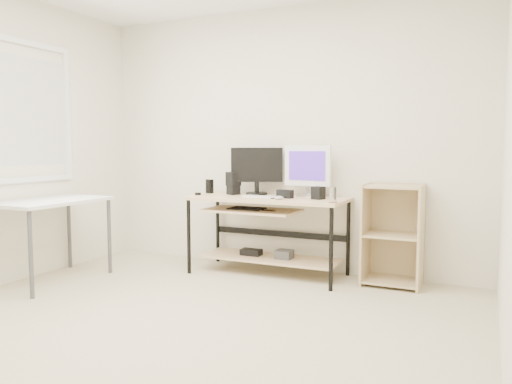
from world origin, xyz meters
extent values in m
cube|color=beige|center=(0.00, 0.00, -0.01)|extent=(4.00, 4.00, 0.01)
cube|color=silver|center=(0.00, 2.00, 1.30)|extent=(4.00, 0.01, 2.60)
cube|color=white|center=(-1.98, 0.60, 1.55)|extent=(0.01, 1.00, 1.20)
cube|color=#DCBB8B|center=(0.00, 1.66, 0.73)|extent=(1.50, 0.65, 0.03)
cube|color=#DCBB8B|center=(-0.15, 1.60, 0.62)|extent=(0.90, 0.49, 0.02)
cube|color=#DCBB8B|center=(0.00, 1.71, 0.15)|extent=(1.35, 0.46, 0.02)
cube|color=black|center=(-0.20, 1.60, 0.64)|extent=(0.33, 0.22, 0.01)
cylinder|color=black|center=(0.05, 1.55, 0.64)|extent=(0.14, 0.01, 0.01)
cube|color=#424245|center=(0.15, 1.71, 0.20)|extent=(0.15, 0.15, 0.08)
cube|color=black|center=(-0.20, 1.71, 0.19)|extent=(0.20, 0.12, 0.06)
cylinder|color=black|center=(-0.71, 1.37, 0.36)|extent=(0.04, 0.04, 0.72)
cylinder|color=black|center=(-0.71, 1.94, 0.36)|extent=(0.04, 0.04, 0.72)
cylinder|color=black|center=(0.71, 1.37, 0.36)|extent=(0.04, 0.04, 0.72)
cylinder|color=black|center=(0.71, 1.94, 0.36)|extent=(0.04, 0.04, 0.72)
cube|color=white|center=(-1.68, 0.60, 0.73)|extent=(0.60, 1.00, 0.03)
cylinder|color=#424245|center=(-1.94, 1.06, 0.36)|extent=(0.04, 0.04, 0.72)
cylinder|color=#424245|center=(-1.42, 0.14, 0.36)|extent=(0.04, 0.04, 0.72)
cylinder|color=#424245|center=(-1.42, 1.06, 0.36)|extent=(0.04, 0.04, 0.72)
cube|color=tan|center=(0.91, 1.78, 0.45)|extent=(0.02, 0.40, 0.90)
cube|color=tan|center=(1.39, 1.78, 0.45)|extent=(0.02, 0.40, 0.90)
cube|color=tan|center=(1.15, 1.97, 0.45)|extent=(0.50, 0.02, 0.90)
cube|color=tan|center=(1.15, 1.78, 0.04)|extent=(0.46, 0.38, 0.02)
cube|color=tan|center=(1.15, 1.78, 0.45)|extent=(0.46, 0.38, 0.02)
cube|color=tan|center=(1.15, 1.78, 0.88)|extent=(0.46, 0.38, 0.02)
cylinder|color=black|center=(-0.20, 1.83, 0.76)|extent=(0.21, 0.21, 0.02)
cylinder|color=black|center=(-0.20, 1.83, 0.82)|extent=(0.05, 0.05, 0.11)
cube|color=black|center=(-0.20, 1.83, 1.05)|extent=(0.49, 0.26, 0.34)
cube|color=black|center=(-0.20, 1.80, 1.05)|extent=(0.40, 0.18, 0.27)
cube|color=silver|center=(0.33, 1.84, 0.76)|extent=(0.17, 0.15, 0.01)
cylinder|color=silver|center=(0.33, 1.84, 0.81)|extent=(0.04, 0.04, 0.09)
cube|color=white|center=(0.33, 1.84, 1.05)|extent=(0.46, 0.07, 0.39)
cube|color=#4A26A6|center=(0.33, 1.81, 1.05)|extent=(0.39, 0.03, 0.31)
cube|color=white|center=(-0.02, 1.60, 0.76)|extent=(0.41, 0.13, 0.01)
ellipsoid|color=#BBBBC1|center=(0.19, 1.48, 0.77)|extent=(0.09, 0.11, 0.03)
cube|color=black|center=(0.18, 1.64, 0.79)|extent=(0.16, 0.10, 0.08)
cube|color=black|center=(-0.41, 1.74, 0.80)|extent=(0.13, 0.13, 0.09)
cube|color=black|center=(-0.41, 1.74, 0.91)|extent=(0.15, 0.15, 0.14)
cube|color=black|center=(0.50, 1.66, 0.81)|extent=(0.12, 0.12, 0.12)
cube|color=black|center=(-0.70, 1.76, 0.82)|extent=(0.08, 0.06, 0.14)
cylinder|color=black|center=(-0.71, 1.54, 0.76)|extent=(0.07, 0.07, 0.03)
cube|color=black|center=(0.12, 1.57, 0.75)|extent=(0.07, 0.12, 0.01)
cylinder|color=#AA744D|center=(0.70, 1.44, 0.75)|extent=(0.10, 0.10, 0.01)
cylinder|color=white|center=(0.70, 1.44, 0.82)|extent=(0.08, 0.08, 0.13)
camera|label=1|loc=(1.89, -2.67, 1.22)|focal=35.00mm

